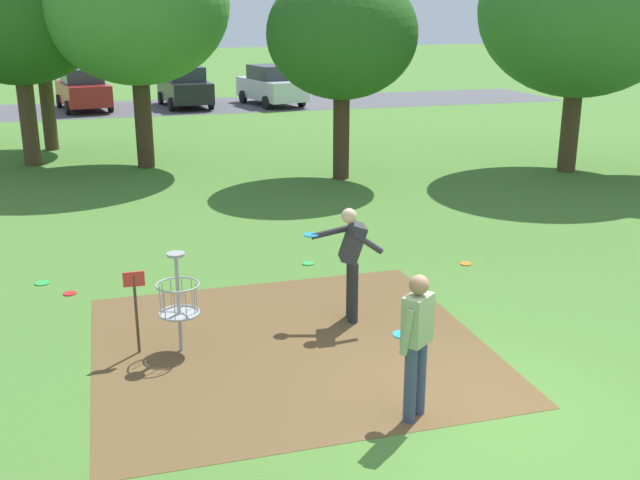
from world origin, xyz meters
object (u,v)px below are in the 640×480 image
disc_golf_basket (174,299)px  frisbee_mid_grass (308,263)px  tree_far_center (135,4)px  parked_car_leftmost (83,89)px  player_foreground_watching (417,339)px  frisbee_far_left (466,264)px  frisbee_far_right (70,294)px  parked_car_center_right (271,85)px  player_throwing (351,257)px  parked_car_center_left (184,87)px  tree_mid_left (39,24)px  tree_mid_right (342,35)px  frisbee_by_tee (42,283)px  tree_mid_center (16,9)px  frisbee_near_basket (411,352)px  tree_near_left (582,10)px

disc_golf_basket → frisbee_mid_grass: disc_golf_basket is taller
tree_far_center → parked_car_leftmost: tree_far_center is taller
player_foreground_watching → frisbee_far_left: bearing=57.3°
player_foreground_watching → frisbee_far_left: 5.57m
frisbee_far_right → parked_car_center_right: (8.43, 22.89, 0.91)m
player_foreground_watching → player_throwing: 2.83m
parked_car_center_left → parked_car_leftmost: bearing=178.3°
frisbee_far_right → tree_mid_left: bearing=93.9°
disc_golf_basket → tree_mid_right: bearing=60.7°
frisbee_mid_grass → frisbee_far_left: size_ratio=1.09×
frisbee_by_tee → parked_car_center_left: 23.26m
player_throwing → tree_mid_right: size_ratio=0.32×
frisbee_far_left → tree_mid_left: bearing=118.9°
frisbee_by_tee → tree_mid_center: size_ratio=0.04×
tree_mid_center → parked_car_leftmost: size_ratio=1.46×
frisbee_far_left → frisbee_far_right: size_ratio=0.98×
frisbee_near_basket → parked_car_center_left: (-0.03, 26.88, 0.91)m
tree_far_center → parked_car_center_right: (6.60, 12.96, -3.58)m
player_throwing → parked_car_center_right: size_ratio=0.38×
frisbee_near_basket → tree_far_center: 14.43m
frisbee_mid_grass → parked_car_center_right: bearing=79.1°
frisbee_mid_grass → disc_golf_basket: bearing=-131.8°
disc_golf_basket → player_foreground_watching: (2.40, -2.47, 0.21)m
player_throwing → frisbee_mid_grass: player_throwing is taller
player_foreground_watching → frisbee_by_tee: player_foreground_watching is taller
frisbee_far_left → tree_mid_right: size_ratio=0.04×
parked_car_leftmost → parked_car_center_left: (4.49, -0.14, 0.00)m
frisbee_near_basket → tree_mid_left: tree_mid_left is taller
player_throwing → tree_near_left: size_ratio=0.26×
frisbee_far_left → tree_mid_right: tree_mid_right is taller
tree_far_center → parked_car_center_right: tree_far_center is taller
frisbee_far_left → tree_far_center: (-4.99, 10.37, 4.49)m
frisbee_by_tee → tree_mid_left: (-0.48, 13.00, 3.91)m
tree_near_left → parked_car_center_left: tree_near_left is taller
tree_far_center → frisbee_far_left: bearing=-64.3°
frisbee_by_tee → tree_mid_center: bearing=94.8°
disc_golf_basket → tree_mid_right: size_ratio=0.26×
parked_car_center_left → frisbee_mid_grass: bearing=-90.9°
tree_mid_center → parked_car_center_right: (9.78, 11.70, -3.46)m
tree_mid_right → tree_far_center: size_ratio=0.81×
frisbee_mid_grass → tree_far_center: bearing=103.3°
tree_mid_center → tree_mid_left: bearing=80.7°
player_foreground_watching → frisbee_by_tee: (-4.32, 5.69, -0.96)m
frisbee_by_tee → frisbee_far_right: bearing=-54.0°
tree_mid_left → disc_golf_basket: bearing=-81.6°
player_foreground_watching → parked_car_leftmost: bearing=97.8°
tree_far_center → tree_mid_left: bearing=126.9°
player_foreground_watching → tree_mid_center: size_ratio=0.26×
parked_car_leftmost → frisbee_far_right: bearing=-89.9°
tree_near_left → frisbee_near_basket: bearing=-132.3°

